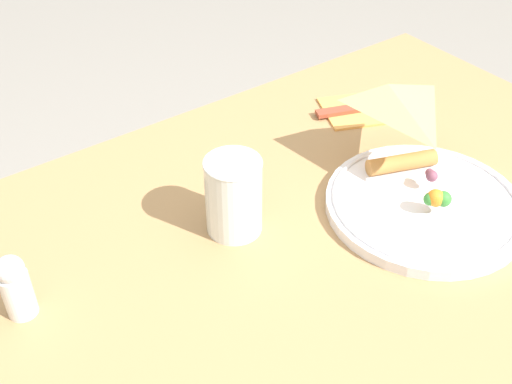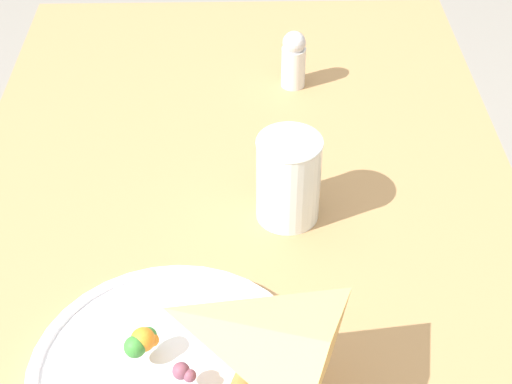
{
  "view_description": "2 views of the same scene",
  "coord_description": "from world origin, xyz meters",
  "px_view_note": "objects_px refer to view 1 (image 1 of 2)",
  "views": [
    {
      "loc": [
        -0.39,
        -0.48,
        1.28
      ],
      "look_at": [
        0.0,
        0.07,
        0.74
      ],
      "focal_mm": 45.0,
      "sensor_mm": 36.0,
      "label": 1
    },
    {
      "loc": [
        0.64,
        0.0,
        1.33
      ],
      "look_at": [
        -0.0,
        0.02,
        0.78
      ],
      "focal_mm": 55.0,
      "sensor_mm": 36.0,
      "label": 2
    }
  ],
  "objects_px": {
    "napkin_folded": "(374,108)",
    "butter_knife": "(368,107)",
    "dining_table": "(282,293)",
    "milk_glass": "(234,197)",
    "salt_shaker": "(15,286)",
    "plate_pizza": "(424,201)"
  },
  "relations": [
    {
      "from": "plate_pizza",
      "to": "salt_shaker",
      "type": "bearing_deg",
      "value": 164.27
    },
    {
      "from": "salt_shaker",
      "to": "plate_pizza",
      "type": "bearing_deg",
      "value": -15.73
    },
    {
      "from": "milk_glass",
      "to": "salt_shaker",
      "type": "relative_size",
      "value": 1.26
    },
    {
      "from": "dining_table",
      "to": "butter_knife",
      "type": "relative_size",
      "value": 5.67
    },
    {
      "from": "dining_table",
      "to": "butter_knife",
      "type": "xyz_separation_m",
      "value": [
        0.31,
        0.16,
        0.12
      ]
    },
    {
      "from": "milk_glass",
      "to": "napkin_folded",
      "type": "bearing_deg",
      "value": 16.75
    },
    {
      "from": "plate_pizza",
      "to": "salt_shaker",
      "type": "height_order",
      "value": "salt_shaker"
    },
    {
      "from": "milk_glass",
      "to": "napkin_folded",
      "type": "xyz_separation_m",
      "value": [
        0.36,
        0.11,
        -0.05
      ]
    },
    {
      "from": "plate_pizza",
      "to": "milk_glass",
      "type": "distance_m",
      "value": 0.26
    },
    {
      "from": "dining_table",
      "to": "plate_pizza",
      "type": "height_order",
      "value": "plate_pizza"
    },
    {
      "from": "dining_table",
      "to": "butter_knife",
      "type": "distance_m",
      "value": 0.37
    },
    {
      "from": "plate_pizza",
      "to": "napkin_folded",
      "type": "bearing_deg",
      "value": 60.38
    },
    {
      "from": "dining_table",
      "to": "salt_shaker",
      "type": "distance_m",
      "value": 0.36
    },
    {
      "from": "plate_pizza",
      "to": "butter_knife",
      "type": "xyz_separation_m",
      "value": [
        0.12,
        0.23,
        -0.01
      ]
    },
    {
      "from": "dining_table",
      "to": "milk_glass",
      "type": "relative_size",
      "value": 10.81
    },
    {
      "from": "plate_pizza",
      "to": "napkin_folded",
      "type": "relative_size",
      "value": 1.36
    },
    {
      "from": "milk_glass",
      "to": "salt_shaker",
      "type": "height_order",
      "value": "milk_glass"
    },
    {
      "from": "butter_knife",
      "to": "dining_table",
      "type": "bearing_deg",
      "value": -132.21
    },
    {
      "from": "butter_knife",
      "to": "napkin_folded",
      "type": "bearing_deg",
      "value": 0.0
    },
    {
      "from": "milk_glass",
      "to": "butter_knife",
      "type": "relative_size",
      "value": 0.52
    },
    {
      "from": "napkin_folded",
      "to": "butter_knife",
      "type": "distance_m",
      "value": 0.01
    },
    {
      "from": "napkin_folded",
      "to": "butter_knife",
      "type": "bearing_deg",
      "value": 160.3
    }
  ]
}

